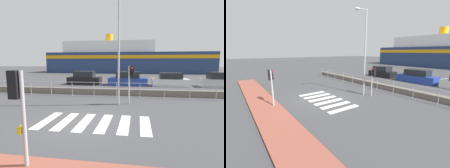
{
  "view_description": "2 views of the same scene",
  "coord_description": "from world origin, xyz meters",
  "views": [
    {
      "loc": [
        2.48,
        -7.36,
        2.74
      ],
      "look_at": [
        1.09,
        2.0,
        1.5
      ],
      "focal_mm": 28.0,
      "sensor_mm": 36.0,
      "label": 1
    },
    {
      "loc": [
        10.05,
        -5.83,
        3.72
      ],
      "look_at": [
        0.84,
        1.0,
        1.2
      ],
      "focal_mm": 24.0,
      "sensor_mm": 36.0,
      "label": 2
    }
  ],
  "objects": [
    {
      "name": "parked_car_white",
      "position": [
        6.04,
        12.61,
        0.63
      ],
      "size": [
        3.92,
        1.79,
        1.47
      ],
      "color": "silver",
      "rests_on": "ground_plane"
    },
    {
      "name": "parked_car_blue",
      "position": [
        1.36,
        12.61,
        0.66
      ],
      "size": [
        4.37,
        1.85,
        1.56
      ],
      "color": "#233D9E",
      "rests_on": "ground_plane"
    },
    {
      "name": "traffic_light_near",
      "position": [
        -0.37,
        -3.59,
        1.83
      ],
      "size": [
        0.34,
        0.32,
        2.52
      ],
      "color": "#B2B2B5",
      "rests_on": "ground_plane"
    },
    {
      "name": "crosswalk",
      "position": [
        0.59,
        0.0,
        0.0
      ],
      "size": [
        4.95,
        2.4,
        0.01
      ],
      "color": "silver",
      "rests_on": "ground_plane"
    },
    {
      "name": "parked_car_black",
      "position": [
        -3.77,
        12.61,
        0.67
      ],
      "size": [
        3.85,
        1.74,
        1.57
      ],
      "color": "black",
      "rests_on": "ground_plane"
    },
    {
      "name": "ferry_boat",
      "position": [
        -0.91,
        35.31,
        3.12
      ],
      "size": [
        37.78,
        8.21,
        9.16
      ],
      "color": "navy",
      "rests_on": "ground_plane"
    },
    {
      "name": "parked_car_silver",
      "position": [
        11.29,
        12.61,
        0.68
      ],
      "size": [
        4.14,
        1.88,
        1.59
      ],
      "color": "#BCBCC1",
      "rests_on": "ground_plane"
    },
    {
      "name": "traffic_light_far",
      "position": [
        2.05,
        3.67,
        1.8
      ],
      "size": [
        0.34,
        0.32,
        2.45
      ],
      "color": "#B2B2B5",
      "rests_on": "ground_plane"
    },
    {
      "name": "ground_plane",
      "position": [
        0.0,
        0.0,
        0.0
      ],
      "size": [
        160.0,
        160.0,
        0.0
      ],
      "primitive_type": "plane",
      "color": "#424244"
    },
    {
      "name": "harbor_fence",
      "position": [
        -0.0,
        5.73,
        0.76
      ],
      "size": [
        19.61,
        0.04,
        1.15
      ],
      "color": "#B2B2B5",
      "rests_on": "ground_plane"
    },
    {
      "name": "seawall",
      "position": [
        0.0,
        6.61,
        0.25
      ],
      "size": [
        21.74,
        0.55,
        0.49
      ],
      "color": "#6B6056",
      "rests_on": "ground_plane"
    },
    {
      "name": "streetlamp",
      "position": [
        1.3,
        3.22,
        4.26
      ],
      "size": [
        0.32,
        1.25,
        6.98
      ],
      "color": "#B2B2B5",
      "rests_on": "ground_plane"
    }
  ]
}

